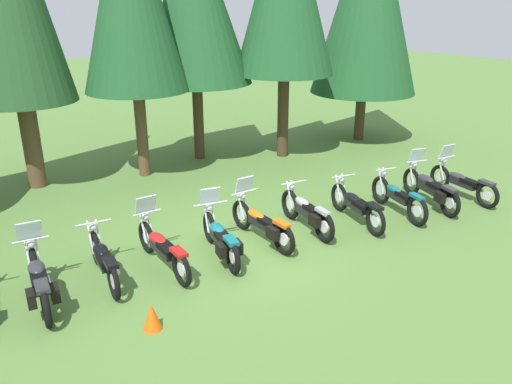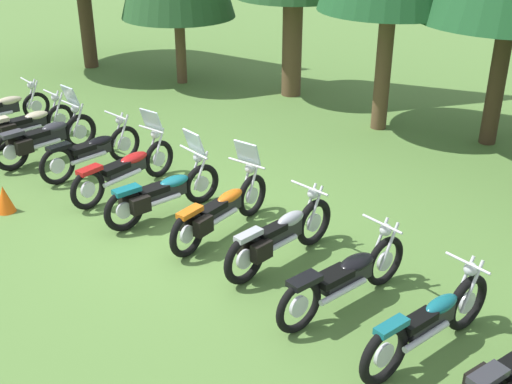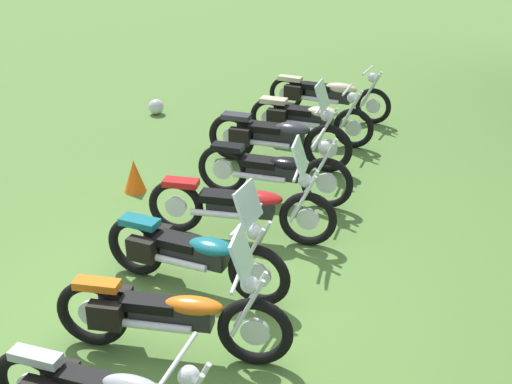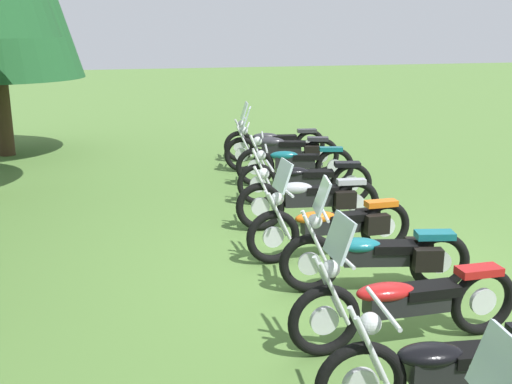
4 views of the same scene
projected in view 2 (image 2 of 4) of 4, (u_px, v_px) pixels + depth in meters
name	position (u px, v px, depth m)	size (l,w,h in m)	color
ground_plane	(194.00, 227.00, 10.49)	(80.00, 80.00, 0.00)	#547A38
motorcycle_1	(26.00, 124.00, 13.64)	(0.77, 2.12, 0.99)	black
motorcycle_2	(45.00, 137.00, 12.79)	(0.75, 2.29, 1.39)	black
motorcycle_3	(92.00, 150.00, 12.26)	(0.70, 2.22, 1.02)	black
motorcycle_4	(126.00, 168.00, 11.49)	(0.62, 2.40, 1.37)	black
motorcycle_5	(163.00, 192.00, 10.61)	(0.93, 2.21, 1.37)	black
motorcycle_6	(220.00, 209.00, 10.05)	(0.72, 2.33, 1.37)	black
motorcycle_7	(279.00, 236.00, 9.30)	(0.74, 2.23, 1.03)	black
motorcycle_8	(345.00, 277.00, 8.35)	(0.82, 2.32, 1.02)	black
motorcycle_9	(430.00, 322.00, 7.51)	(0.81, 2.26, 1.03)	black
traffic_cone	(4.00, 199.00, 10.86)	(0.32, 0.32, 0.48)	#EA590F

